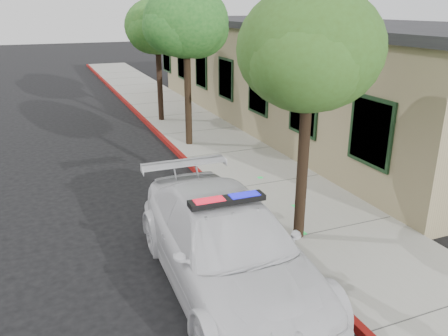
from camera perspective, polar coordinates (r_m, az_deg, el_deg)
ground at (r=9.60m, az=5.83°, el=-10.13°), size 120.00×120.00×0.00m
sidewalk at (r=12.64m, az=5.88°, el=-2.14°), size 3.20×60.00×0.15m
red_curb at (r=12.03m, az=-0.62°, el=-3.18°), size 0.14×60.00×0.16m
clapboard_building at (r=19.69m, az=11.08°, el=11.71°), size 7.30×20.89×4.24m
police_car at (r=8.04m, az=0.38°, el=-9.74°), size 2.39×5.61×1.73m
street_tree_near at (r=8.77m, az=10.86°, el=13.86°), size 2.77×2.80×5.05m
street_tree_mid at (r=15.54m, az=-4.81°, el=17.59°), size 3.00×2.81×5.36m
street_tree_far at (r=19.27m, az=-8.35°, el=16.99°), size 2.75×2.66×4.98m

